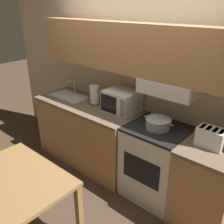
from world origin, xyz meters
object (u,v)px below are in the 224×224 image
sink_basin (69,96)px  paper_towel_roll (95,95)px  cooking_pot (158,123)px  dining_table (13,188)px  stove_range (155,162)px  toaster (211,137)px  microwave (122,101)px

sink_basin → paper_towel_roll: (0.46, 0.07, 0.11)m
cooking_pot → dining_table: size_ratio=0.35×
cooking_pot → sink_basin: (-1.53, -0.00, -0.05)m
stove_range → sink_basin: bearing=-179.6°
toaster → microwave: bearing=174.9°
sink_basin → cooking_pot: bearing=0.1°
dining_table → microwave: bearing=87.9°
stove_range → toaster: 0.81m
microwave → dining_table: microwave is taller
paper_towel_roll → microwave: bearing=4.7°
cooking_pot → sink_basin: size_ratio=0.63×
toaster → paper_towel_roll: (-1.65, 0.07, 0.03)m
sink_basin → paper_towel_roll: size_ratio=2.27×
cooking_pot → paper_towel_roll: paper_towel_roll is taller
toaster → dining_table: size_ratio=0.26×
sink_basin → paper_towel_roll: 0.48m
microwave → paper_towel_roll: 0.46m
dining_table → cooking_pot: bearing=65.2°
cooking_pot → dining_table: 1.62m
toaster → cooking_pot: bearing=-179.8°
paper_towel_roll → sink_basin: bearing=-171.1°
paper_towel_roll → dining_table: 1.61m
toaster → dining_table: toaster is taller
dining_table → toaster: bearing=49.0°
stove_range → cooking_pot: size_ratio=2.52×
stove_range → cooking_pot: cooking_pot is taller
cooking_pot → microwave: 0.62m
microwave → toaster: microwave is taller
toaster → stove_range: bearing=179.3°
cooking_pot → paper_towel_roll: (-1.06, 0.07, 0.06)m
paper_towel_roll → stove_range: bearing=-3.3°
stove_range → cooking_pot: bearing=-100.7°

